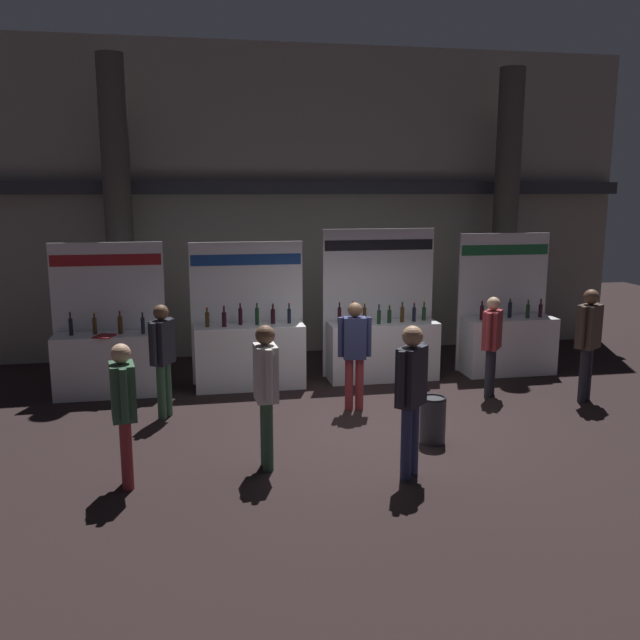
{
  "coord_description": "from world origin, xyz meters",
  "views": [
    {
      "loc": [
        -2.41,
        -8.7,
        3.22
      ],
      "look_at": [
        -0.67,
        0.44,
        1.42
      ],
      "focal_mm": 37.9,
      "sensor_mm": 36.0,
      "label": 1
    }
  ],
  "objects": [
    {
      "name": "visitor_4",
      "position": [
        -0.11,
        0.67,
        0.94
      ],
      "size": [
        0.49,
        0.26,
        1.62
      ],
      "rotation": [
        0.0,
        0.0,
        6.15
      ],
      "color": "maroon",
      "rests_on": "ground_plane"
    },
    {
      "name": "exhibitor_booth_1",
      "position": [
        -1.53,
        2.16,
        0.62
      ],
      "size": [
        1.87,
        0.66,
        2.38
      ],
      "color": "white",
      "rests_on": "ground_plane"
    },
    {
      "name": "visitor_3",
      "position": [
        3.5,
        0.41,
        1.05
      ],
      "size": [
        0.47,
        0.43,
        1.75
      ],
      "rotation": [
        0.0,
        0.0,
        3.74
      ],
      "color": "#23232D",
      "rests_on": "ground_plane"
    },
    {
      "name": "visitor_1",
      "position": [
        2.17,
        0.94,
        0.94
      ],
      "size": [
        0.42,
        0.45,
        1.59
      ],
      "rotation": [
        0.0,
        0.0,
        4.03
      ],
      "color": "#23232D",
      "rests_on": "ground_plane"
    },
    {
      "name": "visitor_6",
      "position": [
        -2.86,
        0.84,
        0.97
      ],
      "size": [
        0.36,
        0.48,
        1.64
      ],
      "rotation": [
        0.0,
        0.0,
        1.07
      ],
      "color": "#33563D",
      "rests_on": "ground_plane"
    },
    {
      "name": "exhibitor_booth_3",
      "position": [
        3.06,
        2.18,
        0.62
      ],
      "size": [
        1.68,
        0.66,
        2.47
      ],
      "color": "white",
      "rests_on": "ground_plane"
    },
    {
      "name": "visitor_2",
      "position": [
        -1.62,
        -1.24,
        1.02
      ],
      "size": [
        0.26,
        0.53,
        1.71
      ],
      "rotation": [
        0.0,
        0.0,
        1.63
      ],
      "color": "#33563D",
      "rests_on": "ground_plane"
    },
    {
      "name": "visitor_7",
      "position": [
        -0.06,
        -1.79,
        1.05
      ],
      "size": [
        0.43,
        0.42,
        1.76
      ],
      "rotation": [
        0.0,
        0.0,
        0.78
      ],
      "color": "navy",
      "rests_on": "ground_plane"
    },
    {
      "name": "exhibitor_booth_0",
      "position": [
        -3.75,
        2.15,
        0.6
      ],
      "size": [
        1.76,
        0.74,
        2.4
      ],
      "color": "white",
      "rests_on": "ground_plane"
    },
    {
      "name": "visitor_5",
      "position": [
        -3.19,
        -1.46,
        0.96
      ],
      "size": [
        0.3,
        0.53,
        1.62
      ],
      "rotation": [
        0.0,
        0.0,
        1.72
      ],
      "color": "maroon",
      "rests_on": "ground_plane"
    },
    {
      "name": "exhibitor_booth_2",
      "position": [
        0.76,
        2.23,
        0.63
      ],
      "size": [
        1.97,
        0.66,
        2.57
      ],
      "color": "white",
      "rests_on": "ground_plane"
    },
    {
      "name": "trash_bin",
      "position": [
        0.57,
        -0.82,
        0.31
      ],
      "size": [
        0.33,
        0.33,
        0.61
      ],
      "color": "#38383D",
      "rests_on": "ground_plane"
    },
    {
      "name": "ground_plane",
      "position": [
        0.0,
        0.0,
        0.0
      ],
      "size": [
        25.31,
        25.31,
        0.0
      ],
      "primitive_type": "plane",
      "color": "black"
    },
    {
      "name": "hall_colonnade",
      "position": [
        0.0,
        4.46,
        2.94
      ],
      "size": [
        12.65,
        1.22,
        5.92
      ],
      "color": "gray",
      "rests_on": "ground_plane"
    }
  ]
}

